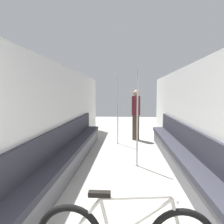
# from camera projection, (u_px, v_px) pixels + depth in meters

# --- Properties ---
(wall_left) EXTENTS (0.10, 10.98, 2.25)m
(wall_left) POSITION_uv_depth(u_px,v_px,m) (55.00, 118.00, 4.46)
(wall_left) COLOR silver
(wall_left) RESTS_ON ground
(wall_right) EXTENTS (0.10, 10.98, 2.25)m
(wall_right) POSITION_uv_depth(u_px,v_px,m) (197.00, 119.00, 4.27)
(wall_right) COLOR silver
(wall_right) RESTS_ON ground
(bench_seat_row_left) EXTENTS (0.41, 6.86, 0.94)m
(bench_seat_row_left) POSITION_uv_depth(u_px,v_px,m) (65.00, 159.00, 4.40)
(bench_seat_row_left) COLOR #5B5B60
(bench_seat_row_left) RESTS_ON ground
(bench_seat_row_right) EXTENTS (0.41, 6.86, 0.94)m
(bench_seat_row_right) POSITION_uv_depth(u_px,v_px,m) (186.00, 161.00, 4.24)
(bench_seat_row_right) COLOR #5B5B60
(bench_seat_row_right) RESTS_ON ground
(grab_pole_near) EXTENTS (0.08, 0.08, 2.23)m
(grab_pole_near) POSITION_uv_depth(u_px,v_px,m) (137.00, 118.00, 4.84)
(grab_pole_near) COLOR gray
(grab_pole_near) RESTS_ON ground
(grab_pole_far) EXTENTS (0.08, 0.08, 2.23)m
(grab_pole_far) POSITION_uv_depth(u_px,v_px,m) (118.00, 111.00, 7.04)
(grab_pole_far) COLOR gray
(grab_pole_far) RESTS_ON ground
(passenger_standing) EXTENTS (0.30, 0.30, 1.76)m
(passenger_standing) POSITION_uv_depth(u_px,v_px,m) (136.00, 114.00, 7.68)
(passenger_standing) COLOR #473828
(passenger_standing) RESTS_ON ground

